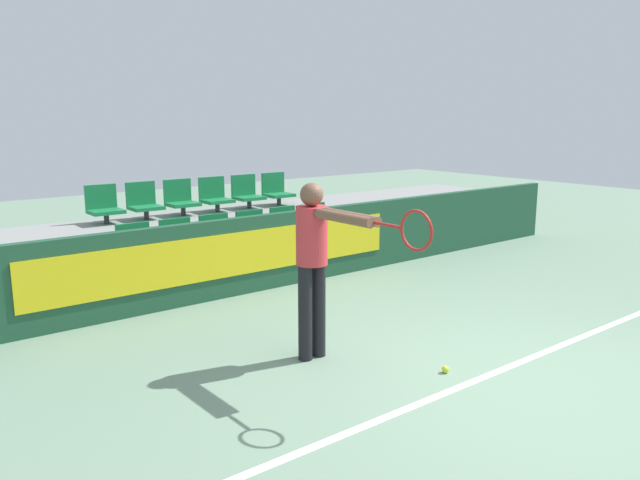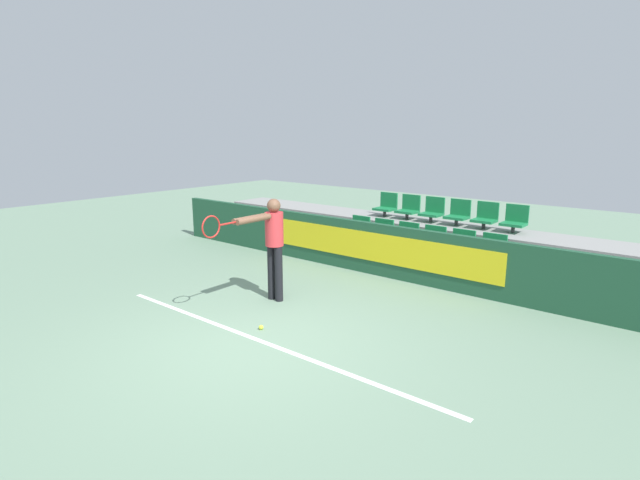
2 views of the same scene
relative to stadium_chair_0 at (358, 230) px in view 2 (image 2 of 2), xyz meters
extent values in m
plane|color=gray|center=(1.44, -4.45, -0.63)|extent=(30.00, 30.00, 0.00)
cube|color=white|center=(1.44, -4.32, -0.63)|extent=(5.85, 0.08, 0.01)
cube|color=#1E4C33|center=(1.44, -0.75, -0.13)|extent=(12.18, 0.12, 0.99)
cube|color=yellow|center=(0.89, -0.82, -0.08)|extent=(5.05, 0.02, 0.55)
cube|color=gray|center=(1.44, -0.12, -0.43)|extent=(11.78, 1.10, 0.39)
cube|color=gray|center=(1.44, 0.97, -0.24)|extent=(11.78, 1.10, 0.78)
cylinder|color=#333333|center=(0.00, -0.07, -0.17)|extent=(0.07, 0.07, 0.14)
cube|color=#197A42|center=(0.00, -0.07, -0.07)|extent=(0.43, 0.38, 0.05)
cube|color=#197A42|center=(0.00, 0.10, 0.12)|extent=(0.43, 0.04, 0.34)
cylinder|color=#333333|center=(0.58, -0.07, -0.17)|extent=(0.07, 0.07, 0.14)
cube|color=#197A42|center=(0.58, -0.07, -0.07)|extent=(0.43, 0.38, 0.05)
cube|color=#197A42|center=(0.58, 0.10, 0.12)|extent=(0.43, 0.04, 0.34)
cylinder|color=#333333|center=(1.15, -0.07, -0.17)|extent=(0.07, 0.07, 0.14)
cube|color=#197A42|center=(1.15, -0.07, -0.07)|extent=(0.43, 0.38, 0.05)
cube|color=#197A42|center=(1.15, 0.10, 0.12)|extent=(0.43, 0.04, 0.34)
cylinder|color=#333333|center=(1.73, -0.07, -0.17)|extent=(0.07, 0.07, 0.14)
cube|color=#197A42|center=(1.73, -0.07, -0.07)|extent=(0.43, 0.38, 0.05)
cube|color=#197A42|center=(1.73, 0.10, 0.12)|extent=(0.43, 0.04, 0.34)
cylinder|color=#333333|center=(2.31, -0.07, -0.17)|extent=(0.07, 0.07, 0.14)
cube|color=#197A42|center=(2.31, -0.07, -0.07)|extent=(0.43, 0.38, 0.05)
cube|color=#197A42|center=(2.31, 0.10, 0.12)|extent=(0.43, 0.04, 0.34)
cylinder|color=#333333|center=(2.88, -0.07, -0.17)|extent=(0.07, 0.07, 0.14)
cube|color=#197A42|center=(2.88, -0.07, -0.07)|extent=(0.43, 0.38, 0.05)
cube|color=#197A42|center=(2.88, 0.10, 0.12)|extent=(0.43, 0.04, 0.34)
cylinder|color=#333333|center=(0.00, 1.03, 0.22)|extent=(0.07, 0.07, 0.14)
cube|color=#197A42|center=(0.00, 1.03, 0.32)|extent=(0.43, 0.38, 0.05)
cube|color=#197A42|center=(0.00, 1.20, 0.51)|extent=(0.43, 0.04, 0.34)
cylinder|color=#333333|center=(0.58, 1.03, 0.22)|extent=(0.07, 0.07, 0.14)
cube|color=#197A42|center=(0.58, 1.03, 0.32)|extent=(0.43, 0.38, 0.05)
cube|color=#197A42|center=(0.58, 1.20, 0.51)|extent=(0.43, 0.04, 0.34)
cylinder|color=#333333|center=(1.15, 1.03, 0.22)|extent=(0.07, 0.07, 0.14)
cube|color=#197A42|center=(1.15, 1.03, 0.32)|extent=(0.43, 0.38, 0.05)
cube|color=#197A42|center=(1.15, 1.20, 0.51)|extent=(0.43, 0.04, 0.34)
cylinder|color=#333333|center=(1.73, 1.03, 0.22)|extent=(0.07, 0.07, 0.14)
cube|color=#197A42|center=(1.73, 1.03, 0.32)|extent=(0.43, 0.38, 0.05)
cube|color=#197A42|center=(1.73, 1.20, 0.51)|extent=(0.43, 0.04, 0.34)
cylinder|color=#333333|center=(2.31, 1.03, 0.22)|extent=(0.07, 0.07, 0.14)
cube|color=#197A42|center=(2.31, 1.03, 0.32)|extent=(0.43, 0.38, 0.05)
cube|color=#197A42|center=(2.31, 1.20, 0.51)|extent=(0.43, 0.04, 0.34)
cylinder|color=#333333|center=(2.88, 1.03, 0.22)|extent=(0.07, 0.07, 0.14)
cube|color=#197A42|center=(2.88, 1.03, 0.32)|extent=(0.43, 0.38, 0.05)
cube|color=#197A42|center=(2.88, 1.20, 0.51)|extent=(0.43, 0.04, 0.34)
cylinder|color=black|center=(0.39, -3.02, -0.18)|extent=(0.13, 0.13, 0.91)
cylinder|color=black|center=(0.55, -3.02, -0.18)|extent=(0.13, 0.13, 0.91)
cylinder|color=red|center=(0.47, -3.02, 0.55)|extent=(0.29, 0.29, 0.54)
sphere|color=brown|center=(0.47, -3.02, 0.93)|extent=(0.21, 0.21, 0.21)
cylinder|color=brown|center=(0.44, -3.50, 0.78)|extent=(0.10, 0.67, 0.09)
cylinder|color=brown|center=(0.52, -3.50, 0.78)|extent=(0.10, 0.67, 0.09)
cylinder|color=#AD231E|center=(0.49, -3.98, 0.78)|extent=(0.03, 0.30, 0.03)
torus|color=#AD231E|center=(0.50, -4.28, 0.78)|extent=(0.03, 0.32, 0.32)
sphere|color=#CCDB33|center=(1.19, -4.04, -0.60)|extent=(0.07, 0.07, 0.07)
camera|label=1|loc=(-2.93, -7.45, 1.64)|focal=35.00mm
camera|label=2|loc=(5.95, -8.56, 2.12)|focal=28.00mm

